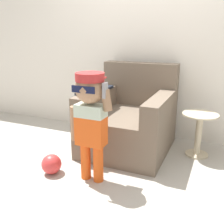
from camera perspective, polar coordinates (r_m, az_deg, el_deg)
name	(u,v)px	position (r m, az deg, el deg)	size (l,w,h in m)	color
ground_plane	(125,157)	(2.98, 2.80, -9.83)	(10.00, 10.00, 0.00)	#ADA89E
wall_back	(150,36)	(3.47, 8.22, 16.02)	(10.00, 0.05, 2.60)	silver
armchair	(129,121)	(3.10, 3.82, -1.91)	(0.95, 1.02, 0.99)	#6B5B4C
person_child	(90,111)	(2.31, -4.72, 0.23)	(0.41, 0.31, 1.01)	#E05119
side_table	(199,131)	(3.07, 18.38, -3.85)	(0.39, 0.39, 0.49)	beige
toy_ball	(51,164)	(2.69, -13.04, -10.99)	(0.20, 0.20, 0.20)	#D13838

